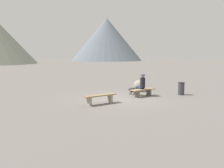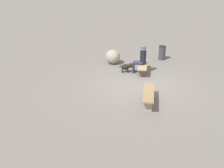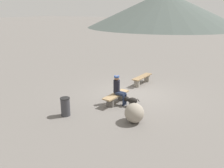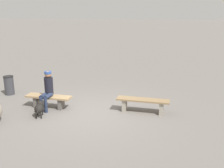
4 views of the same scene
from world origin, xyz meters
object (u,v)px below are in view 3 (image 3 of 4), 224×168
object	(u,v)px
trash_bin	(65,107)
boulder	(134,113)
dog	(131,100)
bench_left	(142,78)
seated_person	(118,88)
bench_right	(116,97)

from	to	relation	value
trash_bin	boulder	distance (m)	2.83
dog	boulder	bearing A→B (deg)	103.56
boulder	trash_bin	bearing A→B (deg)	-73.24
bench_left	seated_person	bearing A→B (deg)	8.32
bench_left	trash_bin	size ratio (longest dim) A/B	2.31
seated_person	boulder	world-z (taller)	seated_person
bench_right	trash_bin	bearing A→B (deg)	-22.92
dog	trash_bin	xyz separation A→B (m)	(2.14, -1.99, 0.10)
bench_right	dog	bearing A→B (deg)	94.91
seated_person	trash_bin	world-z (taller)	seated_person
bench_left	boulder	world-z (taller)	boulder
bench_left	trash_bin	xyz separation A→B (m)	(5.45, -1.22, 0.05)
bench_right	boulder	distance (m)	2.01
trash_bin	boulder	xyz separation A→B (m)	(-0.82, 2.71, -0.01)
seated_person	bench_right	bearing A→B (deg)	-67.71
dog	boulder	distance (m)	1.51
bench_right	dog	distance (m)	0.77
boulder	seated_person	bearing A→B (deg)	-134.56
bench_left	bench_right	bearing A→B (deg)	6.54
seated_person	boulder	bearing A→B (deg)	52.22
bench_left	dog	world-z (taller)	bench_left
bench_left	boulder	bearing A→B (deg)	24.37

